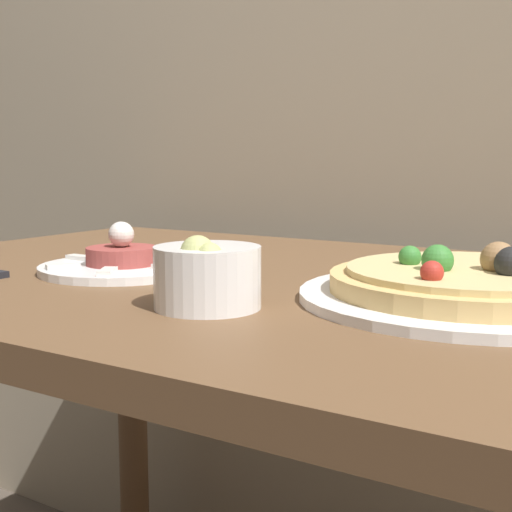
{
  "coord_description": "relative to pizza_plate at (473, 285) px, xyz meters",
  "views": [
    {
      "loc": [
        0.37,
        -0.36,
        0.93
      ],
      "look_at": [
        -0.04,
        0.29,
        0.83
      ],
      "focal_mm": 50.0,
      "sensor_mm": 36.0,
      "label": 1
    }
  ],
  "objects": [
    {
      "name": "small_bowl",
      "position": [
        -0.21,
        -0.17,
        0.02
      ],
      "size": [
        0.11,
        0.11,
        0.07
      ],
      "color": "white",
      "rests_on": "dining_table"
    },
    {
      "name": "tartare_plate",
      "position": [
        -0.44,
        -0.05,
        -0.01
      ],
      "size": [
        0.21,
        0.21,
        0.07
      ],
      "color": "white",
      "rests_on": "dining_table"
    },
    {
      "name": "pizza_plate",
      "position": [
        0.0,
        0.0,
        0.0
      ],
      "size": [
        0.35,
        0.35,
        0.06
      ],
      "color": "white",
      "rests_on": "dining_table"
    },
    {
      "name": "dining_table",
      "position": [
        -0.18,
        0.02,
        -0.13
      ],
      "size": [
        1.34,
        0.76,
        0.79
      ],
      "color": "brown",
      "rests_on": "ground_plane"
    }
  ]
}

